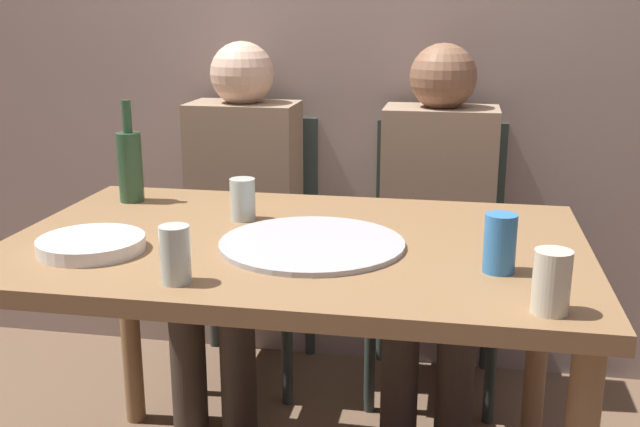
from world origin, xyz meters
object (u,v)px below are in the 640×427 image
dining_table (296,275)px  tumbler_near (243,199)px  wine_glass (552,282)px  plate_stack (91,244)px  tumbler_far (175,254)px  guest_in_beanie (437,215)px  soda_can (500,243)px  guest_in_sweater (238,205)px  pizza_tray (312,244)px  wine_bottle (130,164)px  chair_left (251,230)px  chair_right (437,240)px

dining_table → tumbler_near: (-0.17, 0.14, 0.14)m
wine_glass → plate_stack: 0.98m
tumbler_far → guest_in_beanie: 1.12m
dining_table → plate_stack: size_ratio=5.68×
dining_table → soda_can: 0.50m
tumbler_near → guest_in_sweater: size_ratio=0.09×
pizza_tray → wine_bottle: (-0.57, 0.31, 0.10)m
guest_in_beanie → guest_in_sweater: bearing=0.0°
wine_bottle → wine_glass: 1.23m
chair_left → plate_stack: bearing=85.3°
wine_bottle → tumbler_near: size_ratio=2.65×
tumbler_far → plate_stack: (-0.26, 0.15, -0.04)m
tumbler_far → soda_can: (0.63, 0.18, 0.00)m
tumbler_far → soda_can: soda_can is taller
plate_stack → guest_in_beanie: 1.13m
wine_bottle → tumbler_far: (0.36, -0.59, -0.05)m
guest_in_beanie → plate_stack: bearing=49.1°
chair_right → guest_in_sweater: 0.68m
pizza_tray → wine_glass: bearing=-31.4°
wine_glass → wine_bottle: bearing=150.1°
chair_left → tumbler_near: bearing=104.5°
dining_table → chair_left: 0.91m
wine_bottle → plate_stack: size_ratio=1.20×
soda_can → guest_in_beanie: (-0.15, 0.82, -0.17)m
tumbler_near → plate_stack: size_ratio=0.45×
dining_table → wine_glass: 0.66m
wine_glass → soda_can: bearing=111.7°
wine_bottle → guest_in_sweater: guest_in_sweater is taller
chair_right → wine_glass: bearing=101.1°
dining_table → guest_in_beanie: 0.74m
plate_stack → wine_bottle: bearing=102.8°
pizza_tray → chair_right: 0.94m
dining_table → tumbler_near: bearing=140.3°
plate_stack → guest_in_sweater: size_ratio=0.20×
tumbler_far → guest_in_beanie: guest_in_beanie is taller
wine_bottle → tumbler_near: bearing=-19.5°
wine_glass → guest_in_beanie: (-0.23, 1.02, -0.17)m
soda_can → chair_left: bearing=129.5°
tumbler_far → guest_in_sweater: (-0.18, 1.00, -0.17)m
tumbler_far → guest_in_sweater: size_ratio=0.10×
dining_table → soda_can: size_ratio=10.97×
tumbler_near → plate_stack: 0.41m
plate_stack → chair_right: 1.26m
chair_right → guest_in_beanie: (0.00, -0.15, 0.13)m
wine_glass → guest_in_sweater: (-0.88, 1.02, -0.17)m
soda_can → tumbler_near: bearing=155.6°
chair_right → guest_in_sweater: bearing=13.1°
wine_glass → chair_right: bearing=101.1°
dining_table → chair_left: chair_left is taller
tumbler_near → chair_right: size_ratio=0.12×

